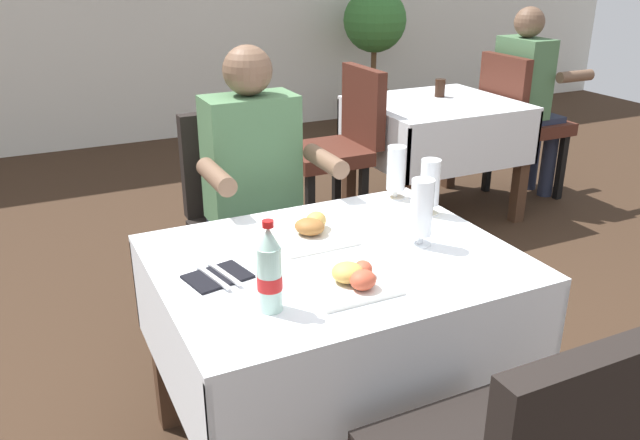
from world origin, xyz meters
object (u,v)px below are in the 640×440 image
at_px(cola_bottle_primary, 269,272).
at_px(background_dining_table, 435,130).
at_px(beer_glass_right, 430,187).
at_px(background_chair_left, 338,142).
at_px(main_dining_table, 334,305).
at_px(plate_near_camera, 351,278).
at_px(background_table_tumbler, 440,88).
at_px(seated_diner_far, 257,188).
at_px(beer_glass_middle, 421,213).
at_px(chair_far_diner_seat, 245,217).
at_px(plate_far_diner, 311,229).
at_px(potted_plant_corner, 374,34).
at_px(napkin_cutlery_set, 218,276).
at_px(background_chair_right, 519,118).
at_px(background_patron, 528,93).
at_px(beer_glass_left, 396,171).

distance_m(cola_bottle_primary, background_dining_table, 2.66).
distance_m(beer_glass_right, background_chair_left, 1.60).
relative_size(main_dining_table, background_dining_table, 1.15).
bearing_deg(plate_near_camera, background_table_tumbler, 49.35).
relative_size(seated_diner_far, beer_glass_middle, 5.83).
distance_m(chair_far_diner_seat, plate_far_diner, 0.68).
relative_size(beer_glass_middle, beer_glass_right, 1.09).
distance_m(plate_far_diner, potted_plant_corner, 4.30).
bearing_deg(napkin_cutlery_set, background_chair_left, 53.20).
height_order(seated_diner_far, potted_plant_corner, potted_plant_corner).
height_order(cola_bottle_primary, background_dining_table, cola_bottle_primary).
height_order(background_chair_right, background_patron, background_patron).
bearing_deg(background_chair_right, background_patron, 0.00).
relative_size(cola_bottle_primary, background_table_tumbler, 2.25).
bearing_deg(potted_plant_corner, plate_near_camera, -120.93).
bearing_deg(background_chair_right, seated_diner_far, -156.39).
bearing_deg(beer_glass_left, background_chair_right, 36.47).
distance_m(background_chair_left, potted_plant_corner, 2.57).
xyz_separation_m(beer_glass_left, cola_bottle_primary, (-0.72, -0.56, 0.00)).
distance_m(plate_near_camera, background_chair_left, 2.09).
relative_size(seated_diner_far, background_table_tumbler, 11.45).
bearing_deg(background_chair_right, background_table_tumbler, 169.25).
distance_m(plate_near_camera, background_patron, 2.98).
bearing_deg(plate_near_camera, plate_far_diner, 82.90).
xyz_separation_m(seated_diner_far, background_patron, (2.26, 0.97, 0.00)).
distance_m(chair_far_diner_seat, background_dining_table, 1.77).
distance_m(main_dining_table, beer_glass_left, 0.62).
distance_m(plate_far_diner, background_patron, 2.73).
xyz_separation_m(main_dining_table, background_chair_right, (2.23, 1.68, 0.00)).
height_order(background_chair_right, background_table_tumbler, background_chair_right).
relative_size(plate_near_camera, napkin_cutlery_set, 1.21).
height_order(main_dining_table, background_table_tumbler, background_table_tumbler).
xyz_separation_m(background_patron, background_table_tumbler, (-0.62, 0.11, 0.07)).
xyz_separation_m(seated_diner_far, napkin_cutlery_set, (-0.38, -0.70, 0.02)).
height_order(beer_glass_right, background_chair_right, background_chair_right).
bearing_deg(potted_plant_corner, cola_bottle_primary, -123.35).
xyz_separation_m(plate_far_diner, beer_glass_middle, (0.28, -0.21, 0.09)).
xyz_separation_m(beer_glass_left, background_dining_table, (1.12, 1.33, -0.29)).
distance_m(chair_far_diner_seat, background_patron, 2.44).
bearing_deg(background_table_tumbler, beer_glass_middle, -126.90).
xyz_separation_m(chair_far_diner_seat, napkin_cutlery_set, (-0.36, -0.81, 0.18)).
relative_size(seated_diner_far, cola_bottle_primary, 5.08).
xyz_separation_m(plate_far_diner, potted_plant_corner, (2.33, 3.61, 0.12)).
bearing_deg(background_dining_table, background_table_tumbler, 48.24).
relative_size(beer_glass_middle, background_patron, 0.17).
bearing_deg(napkin_cutlery_set, beer_glass_left, 22.79).
distance_m(beer_glass_left, background_patron, 2.28).
xyz_separation_m(seated_diner_far, beer_glass_right, (0.43, -0.55, 0.12)).
distance_m(seated_diner_far, beer_glass_right, 0.71).
height_order(chair_far_diner_seat, cola_bottle_primary, cola_bottle_primary).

